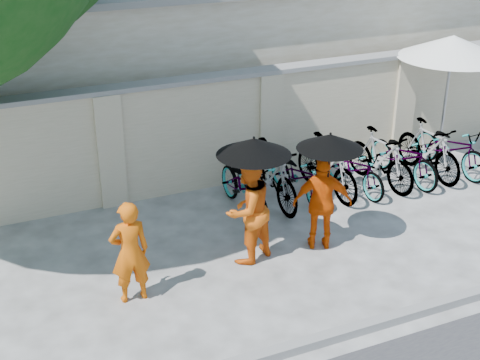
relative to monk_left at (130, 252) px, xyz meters
name	(u,v)px	position (x,y,z in m)	size (l,w,h in m)	color
ground	(237,281)	(1.47, -0.17, -0.73)	(80.00, 80.00, 0.00)	#B4B4B4
kerb	(293,348)	(1.47, -1.87, -0.67)	(40.00, 0.16, 0.12)	gray
compound_wall	(217,132)	(2.47, 3.03, 0.27)	(20.00, 0.30, 2.00)	beige
building_behind	(195,49)	(3.47, 6.83, 0.87)	(14.00, 6.00, 3.20)	silver
monk_left	(130,252)	(0.00, 0.00, 0.00)	(0.53, 0.35, 1.47)	#D75809
monk_center	(248,210)	(1.85, 0.31, 0.10)	(0.81, 0.63, 1.66)	#E45C0F
parasol_center	(254,147)	(1.90, 0.23, 1.11)	(1.06, 1.06, 1.02)	black
monk_right	(322,203)	(3.03, 0.19, 0.03)	(0.89, 0.37, 1.52)	#E04C06
parasol_right	(330,142)	(3.05, 0.11, 1.04)	(0.97, 0.97, 1.03)	black
patio_umbrella	(452,48)	(7.07, 2.37, 1.51)	(2.51, 2.51, 2.49)	gray
bike_0	(245,186)	(2.45, 1.74, -0.26)	(0.63, 1.81, 0.95)	#9D9DA0
bike_1	(271,174)	(2.99, 1.84, -0.18)	(0.52, 1.85, 1.11)	#9D9DA0
bike_2	(299,176)	(3.53, 1.84, -0.30)	(0.57, 1.63, 0.86)	#9D9DA0
bike_3	(327,166)	(4.07, 1.80, -0.20)	(0.51, 1.79, 1.08)	#9D9DA0
bike_4	(355,168)	(4.62, 1.72, -0.30)	(0.57, 1.64, 0.86)	#9D9DA0
bike_5	(380,159)	(5.16, 1.73, -0.21)	(0.50, 1.76, 1.06)	#9D9DA0
bike_6	(404,156)	(5.70, 1.74, -0.26)	(0.63, 1.80, 0.95)	#9D9DA0
bike_7	(429,149)	(6.25, 1.72, -0.20)	(0.50, 1.77, 1.06)	#9D9DA0
bike_8	(452,148)	(6.79, 1.71, -0.25)	(0.64, 1.84, 0.97)	#9D9DA0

